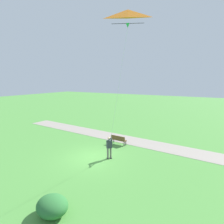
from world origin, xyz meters
The scene contains 6 objects.
ground_plane centered at (0.00, 0.00, 0.00)m, with size 120.00×120.00×0.00m, color #4C8E3D.
walkway_path centered at (-5.13, 2.00, 0.01)m, with size 2.40×32.00×0.02m, color gray.
person_kite_flyer centered at (-0.43, 1.26, 1.05)m, with size 0.57×0.61×1.83m.
flying_kite centered at (1.19, 3.45, 9.29)m, with size 2.12×2.92×7.99m.
park_bench_near_walkway centered at (-3.55, 0.40, 0.51)m, with size 0.53×1.52×0.88m.
lakeside_shrub centered at (6.02, 2.12, 0.46)m, with size 1.31×1.50×0.91m, color #2D7033.
Camera 1 is at (11.02, 8.12, 6.06)m, focal length 29.24 mm.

